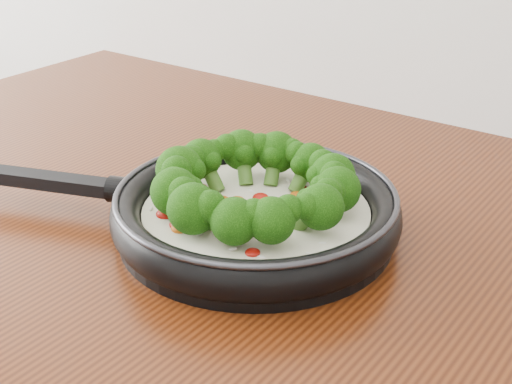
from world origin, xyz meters
The scene contains 1 object.
skillet centered at (-0.11, 1.05, 0.93)m, with size 0.50×0.39×0.09m.
Camera 1 is at (0.28, 0.52, 1.27)m, focal length 50.71 mm.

